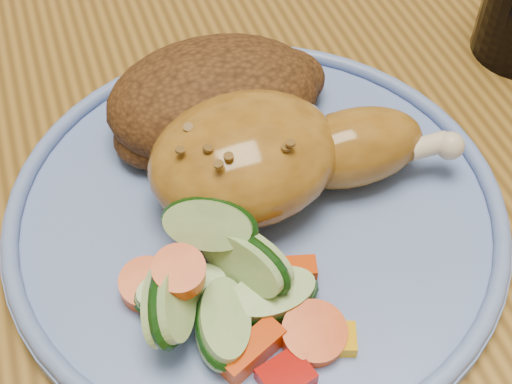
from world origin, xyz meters
TOP-DOWN VIEW (x-y plane):
  - dining_table at (0.00, 0.00)m, footprint 0.90×1.40m
  - plate at (-0.04, -0.09)m, footprint 0.30×0.30m
  - plate_rim at (-0.04, -0.09)m, footprint 0.30×0.30m
  - chicken_leg at (-0.03, -0.08)m, footprint 0.19×0.10m
  - rice_pilaf at (-0.04, -0.02)m, footprint 0.15×0.10m
  - vegetable_pile at (-0.08, -0.15)m, footprint 0.11×0.12m

SIDE VIEW (x-z plane):
  - dining_table at x=0.00m, z-range 0.29..1.04m
  - plate at x=-0.04m, z-range 0.75..0.76m
  - plate_rim at x=-0.04m, z-range 0.76..0.77m
  - vegetable_pile at x=-0.08m, z-range 0.75..0.81m
  - rice_pilaf at x=-0.04m, z-range 0.76..0.82m
  - chicken_leg at x=-0.03m, z-range 0.76..0.82m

